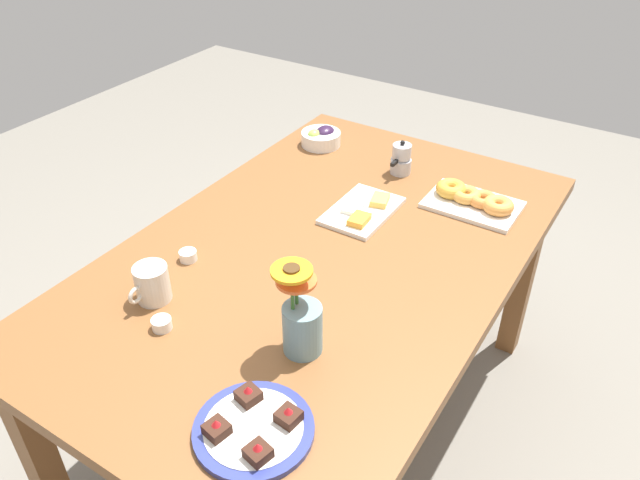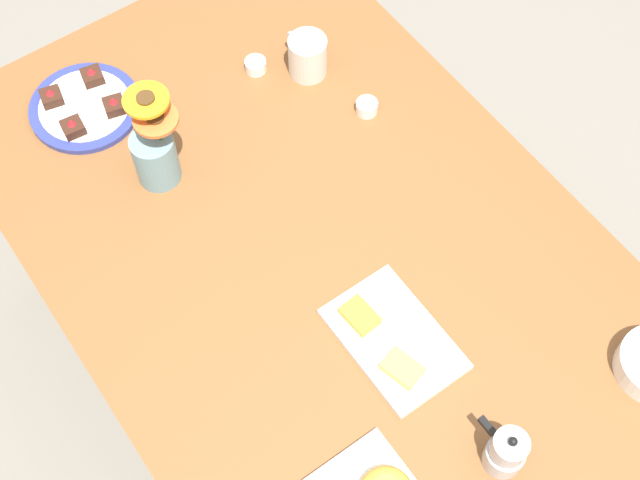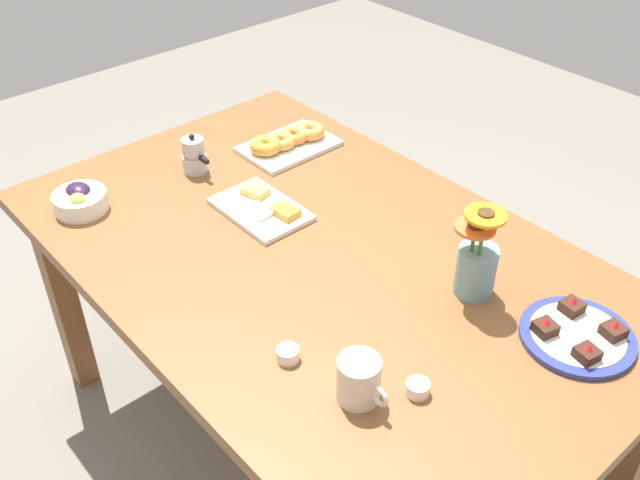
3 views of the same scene
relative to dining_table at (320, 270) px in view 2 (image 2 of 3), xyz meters
name	(u,v)px [view 2 (image 2 of 3)]	position (x,y,z in m)	size (l,w,h in m)	color
ground_plane	(320,381)	(0.00, 0.00, -0.65)	(6.00, 6.00, 0.00)	slate
dining_table	(320,270)	(0.00, 0.00, 0.00)	(1.60, 1.00, 0.74)	brown
coffee_mug	(307,55)	(0.39, -0.24, 0.14)	(0.12, 0.09, 0.10)	beige
cheese_platter	(393,338)	(-0.24, 0.00, 0.10)	(0.26, 0.17, 0.03)	white
jam_cup_honey	(367,107)	(0.22, -0.28, 0.10)	(0.05, 0.05, 0.03)	white
jam_cup_berry	(256,65)	(0.46, -0.15, 0.10)	(0.05, 0.05, 0.03)	white
dessert_plate	(85,106)	(0.58, 0.21, 0.10)	(0.24, 0.24, 0.05)	navy
flower_vase	(155,152)	(0.34, 0.17, 0.17)	(0.11, 0.11, 0.24)	#6B939E
moka_pot	(506,452)	(-0.53, -0.01, 0.13)	(0.11, 0.07, 0.12)	#B7B7BC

